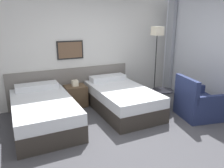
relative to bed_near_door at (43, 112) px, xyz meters
The scene contains 8 objects.
ground_plane 1.90m from the bed_near_door, 37.76° to the right, with size 16.00×16.00×0.00m, color #47474C.
wall_headboard 2.05m from the bed_near_door, 36.16° to the left, with size 10.00×0.10×2.70m.
bed_near_door is the anchor object (origin of this frame).
bed_near_window 1.75m from the bed_near_door, ahead, with size 1.14×2.00×0.68m.
nightstand 1.14m from the bed_near_door, 39.87° to the left, with size 0.50×0.43×0.66m.
floor_lamp 3.30m from the bed_near_door, ahead, with size 0.24×0.24×1.89m.
side_table 2.65m from the bed_near_door, ahead, with size 0.49×0.49×0.49m.
armchair 3.24m from the bed_near_door, 18.64° to the right, with size 0.94×0.94×0.90m.
Camera 1 is at (-2.00, -3.04, 2.02)m, focal length 35.00 mm.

